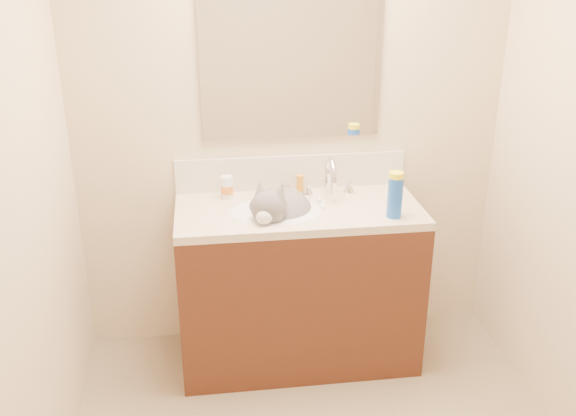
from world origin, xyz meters
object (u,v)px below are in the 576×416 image
object	(u,v)px
cat	(278,212)
amber_bottle	(300,183)
spray_can	(395,197)
pill_bottle	(227,187)
faucet	(330,180)
silver_jar	(285,189)
basin	(275,224)
vanity_cabinet	(298,288)

from	to	relation	value
cat	amber_bottle	size ratio (longest dim) A/B	5.53
spray_can	cat	bearing A→B (deg)	162.09
cat	pill_bottle	xyz separation A→B (m)	(-0.24, 0.18, 0.08)
faucet	silver_jar	distance (m)	0.23
basin	faucet	size ratio (longest dim) A/B	1.61
basin	pill_bottle	bearing A→B (deg)	137.42
vanity_cabinet	faucet	distance (m)	0.58
faucet	spray_can	size ratio (longest dim) A/B	1.44
faucet	silver_jar	bearing A→B (deg)	168.66
faucet	pill_bottle	world-z (taller)	faucet
spray_can	vanity_cabinet	bearing A→B (deg)	157.85
basin	cat	size ratio (longest dim) A/B	0.92
vanity_cabinet	amber_bottle	size ratio (longest dim) A/B	13.50
faucet	amber_bottle	world-z (taller)	faucet
silver_jar	faucet	bearing A→B (deg)	-11.34
faucet	amber_bottle	distance (m)	0.17
basin	pill_bottle	distance (m)	0.32
silver_jar	spray_can	world-z (taller)	spray_can
pill_bottle	basin	bearing A→B (deg)	-42.58
faucet	silver_jar	size ratio (longest dim) A/B	4.82
amber_bottle	spray_can	world-z (taller)	spray_can
pill_bottle	amber_bottle	xyz separation A→B (m)	(0.38, 0.04, -0.01)
faucet	amber_bottle	xyz separation A→B (m)	(-0.14, 0.08, -0.04)
vanity_cabinet	pill_bottle	world-z (taller)	pill_bottle
vanity_cabinet	silver_jar	world-z (taller)	silver_jar
vanity_cabinet	amber_bottle	world-z (taller)	amber_bottle
vanity_cabinet	cat	xyz separation A→B (m)	(-0.10, -0.00, 0.43)
vanity_cabinet	cat	size ratio (longest dim) A/B	2.44
vanity_cabinet	pill_bottle	bearing A→B (deg)	153.14
faucet	cat	size ratio (longest dim) A/B	0.57
vanity_cabinet	spray_can	bearing A→B (deg)	-22.15
silver_jar	spray_can	bearing A→B (deg)	-37.16
cat	basin	bearing A→B (deg)	-100.06
amber_bottle	cat	bearing A→B (deg)	-122.86
basin	pill_bottle	xyz separation A→B (m)	(-0.22, 0.20, 0.13)
cat	vanity_cabinet	bearing A→B (deg)	26.75
silver_jar	cat	bearing A→B (deg)	-107.76
faucet	spray_can	world-z (taller)	faucet
silver_jar	spray_can	distance (m)	0.59
pill_bottle	silver_jar	distance (m)	0.30
pill_bottle	amber_bottle	size ratio (longest dim) A/B	1.29
cat	pill_bottle	bearing A→B (deg)	168.72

